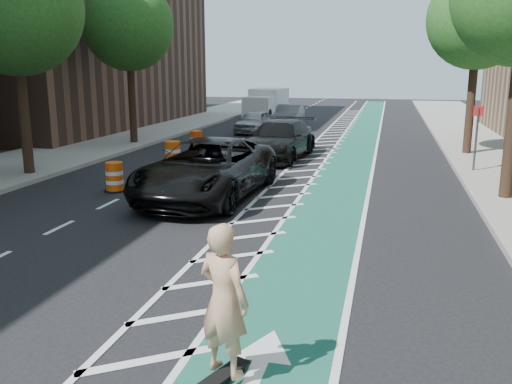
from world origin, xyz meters
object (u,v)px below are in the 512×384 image
(barrel_a, at_px, (115,178))
(skateboarder, at_px, (224,300))
(suv_near, at_px, (207,169))
(suv_far, at_px, (279,140))

(barrel_a, bearing_deg, skateboarder, -55.29)
(suv_near, bearing_deg, barrel_a, -178.41)
(suv_near, xyz_separation_m, barrel_a, (-3.11, 0.09, -0.43))
(skateboarder, bearing_deg, suv_far, -59.03)
(suv_near, height_order, suv_far, suv_near)
(skateboarder, distance_m, suv_far, 16.93)
(skateboarder, xyz_separation_m, suv_near, (-3.35, 9.24, -0.21))
(barrel_a, bearing_deg, suv_far, 62.81)
(suv_far, relative_size, barrel_a, 5.97)
(suv_near, xyz_separation_m, suv_far, (0.69, 7.48, -0.07))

